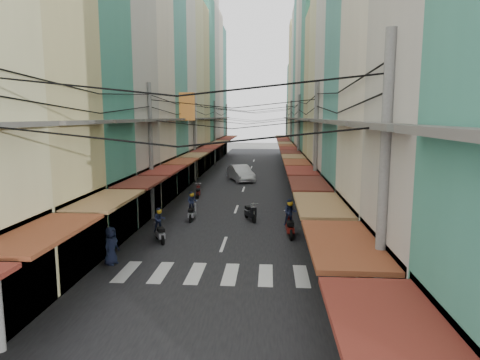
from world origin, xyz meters
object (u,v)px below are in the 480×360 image
at_px(white_car, 241,181).
at_px(market_umbrella, 349,200).
at_px(bicycle, 342,233).
at_px(traffic_sign, 350,230).

xyz_separation_m(white_car, market_umbrella, (6.68, -20.07, 2.17)).
relative_size(bicycle, traffic_sign, 0.54).
relative_size(white_car, bicycle, 3.80).
bearing_deg(bicycle, traffic_sign, -165.10).
height_order(white_car, market_umbrella, market_umbrella).
relative_size(bicycle, market_umbrella, 0.58).
bearing_deg(white_car, bicycle, -90.44).
xyz_separation_m(white_car, traffic_sign, (5.91, -24.73, 1.88)).
bearing_deg(bicycle, white_car, 42.28).
bearing_deg(bicycle, market_umbrella, -159.08).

